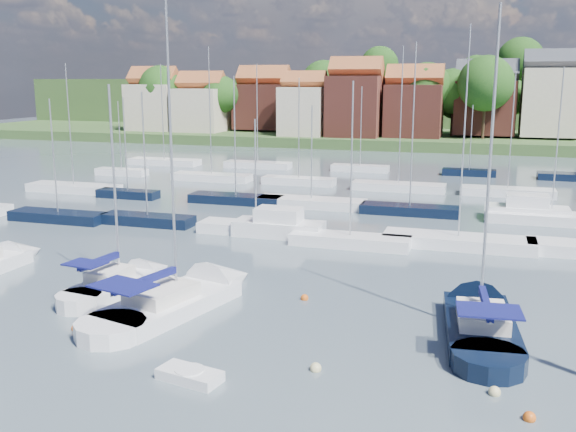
% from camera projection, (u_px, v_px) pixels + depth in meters
% --- Properties ---
extents(ground, '(260.00, 260.00, 0.00)m').
position_uv_depth(ground, '(386.00, 196.00, 67.24)').
color(ground, '#475761').
rests_on(ground, ground).
extents(sailboat_left, '(3.70, 9.53, 12.73)m').
position_uv_depth(sailboat_left, '(125.00, 282.00, 37.52)').
color(sailboat_left, white).
rests_on(sailboat_left, ground).
extents(sailboat_centre, '(6.55, 13.39, 17.51)m').
position_uv_depth(sailboat_centre, '(191.00, 296.00, 35.20)').
color(sailboat_centre, white).
rests_on(sailboat_centre, ground).
extents(sailboat_navy, '(4.36, 12.29, 16.64)m').
position_uv_depth(sailboat_navy, '(478.00, 317.00, 32.05)').
color(sailboat_navy, black).
rests_on(sailboat_navy, ground).
extents(tender, '(2.84, 1.73, 0.57)m').
position_uv_depth(tender, '(190.00, 375.00, 26.08)').
color(tender, white).
rests_on(tender, ground).
extents(buoy_b, '(0.45, 0.45, 0.45)m').
position_uv_depth(buoy_b, '(90.00, 345.00, 29.59)').
color(buoy_b, '#D85914').
rests_on(buoy_b, ground).
extents(buoy_c, '(0.42, 0.42, 0.42)m').
position_uv_depth(buoy_c, '(76.00, 330.00, 31.35)').
color(buoy_c, '#D85914').
rests_on(buoy_c, ground).
extents(buoy_d, '(0.50, 0.50, 0.50)m').
position_uv_depth(buoy_d, '(316.00, 370.00, 27.00)').
color(buoy_d, beige).
rests_on(buoy_d, ground).
extents(buoy_e, '(0.44, 0.44, 0.44)m').
position_uv_depth(buoy_e, '(305.00, 300.00, 35.66)').
color(buoy_e, '#D85914').
rests_on(buoy_e, ground).
extents(buoy_f, '(0.48, 0.48, 0.48)m').
position_uv_depth(buoy_f, '(494.00, 394.00, 24.95)').
color(buoy_f, beige).
rests_on(buoy_f, ground).
extents(buoy_g, '(0.46, 0.46, 0.46)m').
position_uv_depth(buoy_g, '(529.00, 420.00, 23.08)').
color(buoy_g, '#D85914').
rests_on(buoy_g, ground).
extents(marina_field, '(79.62, 41.41, 15.93)m').
position_uv_depth(marina_field, '(398.00, 201.00, 62.07)').
color(marina_field, white).
rests_on(marina_field, ground).
extents(far_shore_town, '(212.46, 90.00, 22.27)m').
position_uv_depth(far_shore_town, '(455.00, 111.00, 152.20)').
color(far_shore_town, '#3B572B').
rests_on(far_shore_town, ground).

